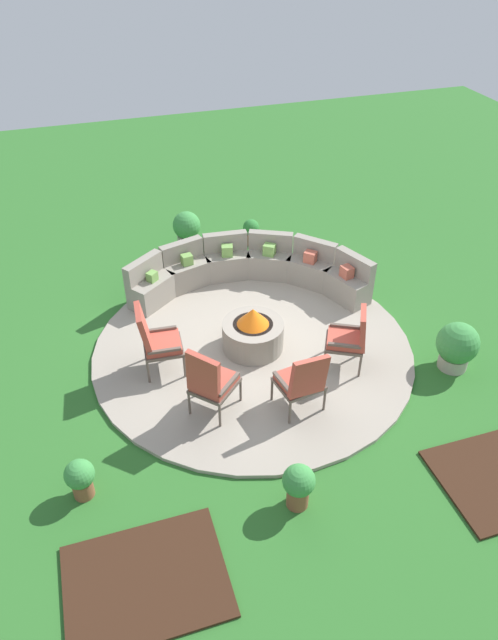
{
  "coord_description": "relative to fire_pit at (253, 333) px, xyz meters",
  "views": [
    {
      "loc": [
        -2.2,
        -6.73,
        5.93
      ],
      "look_at": [
        0.0,
        0.2,
        0.45
      ],
      "focal_mm": 32.56,
      "sensor_mm": 36.0,
      "label": 1
    }
  ],
  "objects": [
    {
      "name": "ground_plane",
      "position": [
        0.0,
        0.0,
        -0.35
      ],
      "size": [
        24.0,
        24.0,
        0.0
      ],
      "primitive_type": "plane",
      "color": "#2D6B28"
    },
    {
      "name": "lounge_chair_front_right",
      "position": [
        -0.97,
        -1.16,
        0.29
      ],
      "size": [
        0.79,
        0.82,
        1.16
      ],
      "rotation": [
        0.0,
        0.0,
        5.47
      ],
      "color": "brown",
      "rests_on": "patio_circle"
    },
    {
      "name": "lounge_chair_back_right",
      "position": [
        1.25,
        -0.82,
        0.24
      ],
      "size": [
        0.74,
        0.73,
        1.0
      ],
      "rotation": [
        0.0,
        0.0,
        7.37
      ],
      "color": "brown",
      "rests_on": "patio_circle"
    },
    {
      "name": "mulch_bed_left",
      "position": [
        -2.26,
        -3.31,
        -0.33
      ],
      "size": [
        1.7,
        1.33,
        0.04
      ],
      "primitive_type": "cube",
      "color": "#382114",
      "rests_on": "ground_plane"
    },
    {
      "name": "potted_plant_2",
      "position": [
        -0.38,
        -2.89,
        0.01
      ],
      "size": [
        0.39,
        0.39,
        0.63
      ],
      "color": "brown",
      "rests_on": "ground_plane"
    },
    {
      "name": "curved_stone_bench",
      "position": [
        0.47,
        1.68,
        0.04
      ],
      "size": [
        4.08,
        2.05,
        0.83
      ],
      "color": "gray",
      "rests_on": "patio_circle"
    },
    {
      "name": "lounge_chair_back_left",
      "position": [
        0.22,
        -1.48,
        0.25
      ],
      "size": [
        0.68,
        0.63,
        1.02
      ],
      "rotation": [
        0.0,
        0.0,
        6.45
      ],
      "color": "brown",
      "rests_on": "patio_circle"
    },
    {
      "name": "fire_pit",
      "position": [
        0.0,
        0.0,
        0.0
      ],
      "size": [
        0.96,
        0.96,
        0.74
      ],
      "color": "gray",
      "rests_on": "patio_circle"
    },
    {
      "name": "potted_plant_4",
      "position": [
        2.79,
        -1.3,
        0.07
      ],
      "size": [
        0.63,
        0.63,
        0.78
      ],
      "color": "#A89E8E",
      "rests_on": "ground_plane"
    },
    {
      "name": "potted_plant_0",
      "position": [
        1.01,
        3.26,
        -0.06
      ],
      "size": [
        0.33,
        0.33,
        0.54
      ],
      "color": "brown",
      "rests_on": "ground_plane"
    },
    {
      "name": "lounge_chair_front_left",
      "position": [
        -1.51,
        -0.06,
        0.28
      ],
      "size": [
        0.66,
        0.61,
        1.11
      ],
      "rotation": [
        0.0,
        0.0,
        4.63
      ],
      "color": "brown",
      "rests_on": "patio_circle"
    },
    {
      "name": "potted_plant_3",
      "position": [
        -0.28,
        3.39,
        0.12
      ],
      "size": [
        0.54,
        0.54,
        0.83
      ],
      "color": "#A89E8E",
      "rests_on": "ground_plane"
    },
    {
      "name": "potted_plant_1",
      "position": [
        -2.79,
        -1.98,
        -0.03
      ],
      "size": [
        0.36,
        0.36,
        0.56
      ],
      "color": "brown",
      "rests_on": "ground_plane"
    },
    {
      "name": "patio_circle",
      "position": [
        0.0,
        0.0,
        -0.32
      ],
      "size": [
        5.03,
        5.03,
        0.06
      ],
      "primitive_type": "cylinder",
      "color": "#9E9384",
      "rests_on": "ground_plane"
    }
  ]
}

